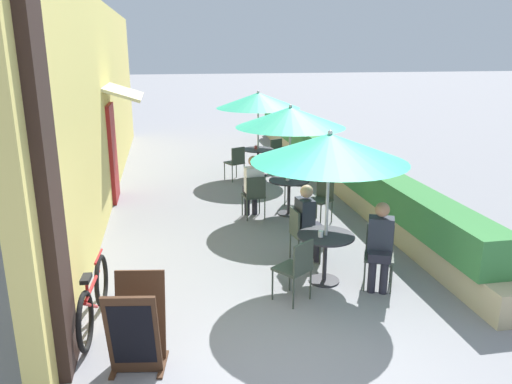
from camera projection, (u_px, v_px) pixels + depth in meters
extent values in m
plane|color=gray|center=(301.00, 377.00, 5.14)|extent=(120.00, 120.00, 0.00)
cube|color=#E0CC6B|center=(105.00, 101.00, 11.21)|extent=(0.24, 15.06, 4.20)
cube|color=black|center=(47.00, 175.00, 4.70)|extent=(0.12, 0.56, 4.20)
cube|color=maroon|center=(113.00, 153.00, 10.82)|extent=(0.08, 0.96, 2.10)
cube|color=beige|center=(123.00, 92.00, 10.51)|extent=(0.78, 1.80, 0.30)
cube|color=tan|center=(328.00, 172.00, 12.56)|extent=(0.44, 14.06, 0.45)
cube|color=#387A3D|center=(329.00, 153.00, 12.42)|extent=(0.60, 13.36, 0.56)
cylinder|color=#28282D|center=(324.00, 280.00, 7.22)|extent=(0.44, 0.44, 0.02)
cylinder|color=#28282D|center=(325.00, 258.00, 7.13)|extent=(0.06, 0.06, 0.69)
cylinder|color=#28282D|center=(326.00, 236.00, 7.03)|extent=(0.81, 0.81, 0.02)
cylinder|color=#B7B7BC|center=(327.00, 212.00, 6.93)|extent=(0.04, 0.04, 2.11)
cone|color=#2DAD84|center=(330.00, 148.00, 6.68)|extent=(2.13, 2.13, 0.39)
sphere|color=#B7B7BC|center=(330.00, 133.00, 6.62)|extent=(0.07, 0.07, 0.07)
cube|color=#384238|center=(305.00, 234.00, 7.79)|extent=(0.44, 0.44, 0.04)
cube|color=#384238|center=(295.00, 223.00, 7.68)|extent=(0.07, 0.38, 0.42)
cylinder|color=#384238|center=(320.00, 251.00, 7.74)|extent=(0.02, 0.02, 0.45)
cylinder|color=#384238|center=(311.00, 242.00, 8.07)|extent=(0.02, 0.02, 0.45)
cylinder|color=#384238|center=(298.00, 253.00, 7.64)|extent=(0.02, 0.02, 0.45)
cylinder|color=#384238|center=(290.00, 245.00, 7.97)|extent=(0.02, 0.02, 0.45)
cylinder|color=#23232D|center=(318.00, 248.00, 7.82)|extent=(0.11, 0.11, 0.47)
cylinder|color=#23232D|center=(314.00, 244.00, 7.97)|extent=(0.11, 0.11, 0.47)
cube|color=#23232D|center=(311.00, 229.00, 7.79)|extent=(0.39, 0.34, 0.12)
cube|color=#282D38|center=(305.00, 214.00, 7.69)|extent=(0.26, 0.36, 0.50)
sphere|color=tan|center=(307.00, 191.00, 7.59)|extent=(0.20, 0.20, 0.20)
cube|color=#384238|center=(292.00, 269.00, 6.58)|extent=(0.56, 0.56, 0.04)
cube|color=#384238|center=(303.00, 258.00, 6.40)|extent=(0.32, 0.25, 0.42)
cylinder|color=#384238|center=(290.00, 276.00, 6.89)|extent=(0.02, 0.02, 0.45)
cylinder|color=#384238|center=(272.00, 284.00, 6.64)|extent=(0.02, 0.02, 0.45)
cylinder|color=#384238|center=(311.00, 284.00, 6.65)|extent=(0.02, 0.02, 0.45)
cylinder|color=#384238|center=(293.00, 293.00, 6.40)|extent=(0.02, 0.02, 0.45)
cube|color=#384238|center=(379.00, 257.00, 6.94)|extent=(0.53, 0.53, 0.04)
cube|color=#384238|center=(380.00, 238.00, 7.05)|extent=(0.36, 0.18, 0.42)
cylinder|color=#384238|center=(364.00, 276.00, 6.87)|extent=(0.02, 0.02, 0.45)
cylinder|color=#384238|center=(391.00, 279.00, 6.79)|extent=(0.02, 0.02, 0.45)
cylinder|color=#384238|center=(365.00, 266.00, 7.21)|extent=(0.02, 0.02, 0.45)
cylinder|color=#384238|center=(391.00, 268.00, 7.13)|extent=(0.02, 0.02, 0.45)
cylinder|color=#23232D|center=(372.00, 276.00, 6.85)|extent=(0.11, 0.11, 0.47)
cylinder|color=#23232D|center=(384.00, 278.00, 6.81)|extent=(0.11, 0.11, 0.47)
cube|color=#23232D|center=(379.00, 254.00, 6.83)|extent=(0.42, 0.45, 0.12)
cube|color=#282D38|center=(381.00, 235.00, 6.86)|extent=(0.40, 0.34, 0.50)
sphere|color=#A87556|center=(382.00, 210.00, 6.74)|extent=(0.20, 0.20, 0.20)
cylinder|color=white|center=(321.00, 234.00, 6.95)|extent=(0.07, 0.07, 0.09)
cylinder|color=#28282D|center=(289.00, 213.00, 10.14)|extent=(0.44, 0.44, 0.02)
cylinder|color=#28282D|center=(289.00, 197.00, 10.04)|extent=(0.06, 0.06, 0.69)
cylinder|color=#28282D|center=(289.00, 181.00, 9.94)|extent=(0.81, 0.81, 0.02)
cylinder|color=#B7B7BC|center=(290.00, 163.00, 9.84)|extent=(0.04, 0.04, 2.11)
cone|color=#2DAD84|center=(290.00, 117.00, 9.59)|extent=(2.13, 2.13, 0.39)
sphere|color=#B7B7BC|center=(291.00, 106.00, 9.53)|extent=(0.07, 0.07, 0.07)
cube|color=#384238|center=(253.00, 196.00, 9.81)|extent=(0.44, 0.44, 0.04)
cube|color=#384238|center=(256.00, 188.00, 9.58)|extent=(0.38, 0.07, 0.42)
cylinder|color=#384238|center=(259.00, 203.00, 10.08)|extent=(0.02, 0.02, 0.45)
cylinder|color=#384238|center=(242.00, 205.00, 9.99)|extent=(0.02, 0.02, 0.45)
cylinder|color=#384238|center=(265.00, 208.00, 9.75)|extent=(0.02, 0.02, 0.45)
cylinder|color=#384238|center=(247.00, 210.00, 9.65)|extent=(0.02, 0.02, 0.45)
cylinder|color=#23232D|center=(255.00, 203.00, 10.05)|extent=(0.11, 0.11, 0.47)
cylinder|color=#23232D|center=(247.00, 204.00, 10.01)|extent=(0.11, 0.11, 0.47)
cube|color=#23232D|center=(252.00, 191.00, 9.87)|extent=(0.34, 0.39, 0.12)
cube|color=white|center=(254.00, 180.00, 9.70)|extent=(0.36, 0.26, 0.50)
sphere|color=#A87556|center=(253.00, 161.00, 9.61)|extent=(0.20, 0.20, 0.20)
cube|color=#384238|center=(319.00, 200.00, 9.52)|extent=(0.56, 0.56, 0.04)
cube|color=#384238|center=(325.00, 188.00, 9.59)|extent=(0.25, 0.32, 0.42)
cylinder|color=#384238|center=(305.00, 211.00, 9.58)|extent=(0.02, 0.02, 0.45)
cylinder|color=#384238|center=(321.00, 216.00, 9.34)|extent=(0.02, 0.02, 0.45)
cylinder|color=#384238|center=(317.00, 207.00, 9.83)|extent=(0.02, 0.02, 0.45)
cylinder|color=#384238|center=(332.00, 211.00, 9.59)|extent=(0.02, 0.02, 0.45)
cube|color=#384238|center=(295.00, 183.00, 10.71)|extent=(0.53, 0.53, 0.04)
cube|color=#384238|center=(286.00, 173.00, 10.69)|extent=(0.18, 0.36, 0.42)
cylinder|color=#384238|center=(302.00, 196.00, 10.56)|extent=(0.02, 0.02, 0.45)
cylinder|color=#384238|center=(304.00, 191.00, 10.90)|extent=(0.02, 0.02, 0.45)
cylinder|color=#384238|center=(285.00, 195.00, 10.64)|extent=(0.02, 0.02, 0.45)
cylinder|color=#384238|center=(288.00, 190.00, 10.98)|extent=(0.02, 0.02, 0.45)
cylinder|color=white|center=(288.00, 178.00, 9.87)|extent=(0.07, 0.07, 0.09)
cylinder|color=#28282D|center=(258.00, 175.00, 13.14)|extent=(0.44, 0.44, 0.02)
cylinder|color=#28282D|center=(258.00, 162.00, 13.04)|extent=(0.06, 0.06, 0.69)
cylinder|color=#28282D|center=(258.00, 150.00, 12.94)|extent=(0.81, 0.81, 0.02)
cylinder|color=#B7B7BC|center=(258.00, 136.00, 12.85)|extent=(0.04, 0.04, 2.11)
cone|color=#2DAD84|center=(258.00, 100.00, 12.59)|extent=(2.13, 2.13, 0.39)
sphere|color=#B7B7BC|center=(258.00, 92.00, 12.53)|extent=(0.07, 0.07, 0.07)
cube|color=#384238|center=(234.00, 163.00, 12.60)|extent=(0.53, 0.53, 0.04)
cube|color=#384238|center=(238.00, 156.00, 12.39)|extent=(0.36, 0.19, 0.42)
cylinder|color=#384238|center=(236.00, 169.00, 12.90)|extent=(0.02, 0.02, 0.45)
cylinder|color=#384238|center=(225.00, 171.00, 12.70)|extent=(0.02, 0.02, 0.45)
cylinder|color=#384238|center=(244.00, 172.00, 12.62)|extent=(0.02, 0.02, 0.45)
cylinder|color=#384238|center=(232.00, 174.00, 12.42)|extent=(0.02, 0.02, 0.45)
cube|color=#384238|center=(280.00, 155.00, 13.43)|extent=(0.53, 0.53, 0.04)
cube|color=#384238|center=(276.00, 147.00, 13.52)|extent=(0.36, 0.19, 0.42)
cylinder|color=#384238|center=(279.00, 166.00, 13.26)|extent=(0.02, 0.02, 0.45)
cylinder|color=#384238|center=(290.00, 164.00, 13.46)|extent=(0.02, 0.02, 0.45)
cylinder|color=#384238|center=(271.00, 163.00, 13.54)|extent=(0.02, 0.02, 0.45)
cylinder|color=#384238|center=(281.00, 162.00, 13.74)|extent=(0.02, 0.02, 0.45)
cylinder|color=#B73D3D|center=(256.00, 147.00, 12.93)|extent=(0.07, 0.07, 0.09)
torus|color=black|center=(101.00, 281.00, 6.49)|extent=(0.10, 0.68, 0.68)
torus|color=black|center=(85.00, 321.00, 5.53)|extent=(0.10, 0.68, 0.68)
cylinder|color=#B21E1E|center=(93.00, 285.00, 5.95)|extent=(0.09, 0.79, 0.04)
cylinder|color=#B21E1E|center=(91.00, 305.00, 5.83)|extent=(0.08, 0.58, 0.38)
cylinder|color=#B21E1E|center=(87.00, 288.00, 5.66)|extent=(0.04, 0.04, 0.24)
cube|color=black|center=(86.00, 279.00, 5.63)|extent=(0.11, 0.23, 0.05)
cylinder|color=#B21E1E|center=(98.00, 256.00, 6.35)|extent=(0.06, 0.46, 0.03)
cube|color=#422819|center=(141.00, 315.00, 5.36)|extent=(0.56, 0.31, 0.97)
cube|color=black|center=(141.00, 312.00, 5.38)|extent=(0.45, 0.23, 0.73)
cube|color=#422819|center=(133.00, 336.00, 4.98)|extent=(0.56, 0.31, 0.97)
cube|color=black|center=(132.00, 335.00, 4.96)|extent=(0.45, 0.23, 0.73)
cube|color=#422819|center=(163.00, 364.00, 5.31)|extent=(0.13, 0.48, 0.02)
cube|color=#422819|center=(117.00, 365.00, 5.30)|extent=(0.13, 0.48, 0.02)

